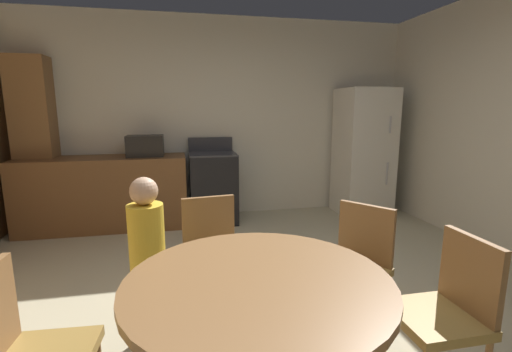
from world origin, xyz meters
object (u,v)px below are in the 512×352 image
object	(u,v)px
dining_table	(258,312)
chair_north	(212,251)
microwave	(145,146)
oven_range	(213,187)
chair_east	(447,307)
person_child	(148,257)
refrigerator	(363,152)
chair_northeast	(357,263)

from	to	relation	value
dining_table	chair_north	xyz separation A→B (m)	(-0.12, 0.98, -0.10)
microwave	chair_north	xyz separation A→B (m)	(0.63, -2.25, -0.53)
oven_range	dining_table	bearing A→B (deg)	-91.51
chair_east	person_child	world-z (taller)	person_child
oven_range	chair_east	world-z (taller)	oven_range
refrigerator	microwave	xyz separation A→B (m)	(-2.95, 0.05, 0.15)
microwave	dining_table	xyz separation A→B (m)	(0.75, -3.23, -0.43)
refrigerator	dining_table	xyz separation A→B (m)	(-2.20, -3.18, -0.28)
oven_range	person_child	size ratio (longest dim) A/B	1.01
refrigerator	dining_table	bearing A→B (deg)	-124.70
oven_range	microwave	xyz separation A→B (m)	(-0.83, -0.00, 0.56)
dining_table	chair_northeast	xyz separation A→B (m)	(0.79, 0.59, -0.10)
microwave	chair_east	size ratio (longest dim) A/B	0.51
oven_range	refrigerator	xyz separation A→B (m)	(2.12, -0.05, 0.41)
chair_north	oven_range	bearing A→B (deg)	167.72
microwave	chair_northeast	world-z (taller)	microwave
chair_northeast	chair_east	xyz separation A→B (m)	(0.20, -0.59, 0.00)
refrigerator	chair_northeast	xyz separation A→B (m)	(-1.41, -2.59, -0.38)
person_child	dining_table	bearing A→B (deg)	0.00
chair_northeast	chair_north	size ratio (longest dim) A/B	1.00
dining_table	person_child	distance (m)	0.94
chair_north	dining_table	bearing A→B (deg)	0.00
oven_range	chair_north	bearing A→B (deg)	-95.23
chair_northeast	chair_north	bearing A→B (deg)	-59.89
oven_range	dining_table	world-z (taller)	oven_range
microwave	chair_northeast	distance (m)	3.10
chair_north	microwave	bearing A→B (deg)	-171.50
microwave	person_child	xyz separation A→B (m)	(0.21, -2.46, -0.45)
person_child	oven_range	bearing A→B (deg)	130.74
chair_east	chair_north	xyz separation A→B (m)	(-1.11, 0.98, 0.00)
dining_table	chair_north	distance (m)	0.99
refrigerator	chair_north	size ratio (longest dim) A/B	2.02
oven_range	chair_northeast	world-z (taller)	oven_range
dining_table	chair_northeast	bearing A→B (deg)	36.82
microwave	refrigerator	bearing A→B (deg)	-0.97
oven_range	chair_northeast	xyz separation A→B (m)	(0.70, -2.64, 0.03)
dining_table	refrigerator	bearing A→B (deg)	55.30
chair_northeast	chair_east	bearing A→B (deg)	71.59
chair_east	person_child	xyz separation A→B (m)	(-1.53, 0.77, 0.08)
oven_range	person_child	distance (m)	2.54
oven_range	chair_northeast	size ratio (longest dim) A/B	1.26
refrigerator	person_child	world-z (taller)	refrigerator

